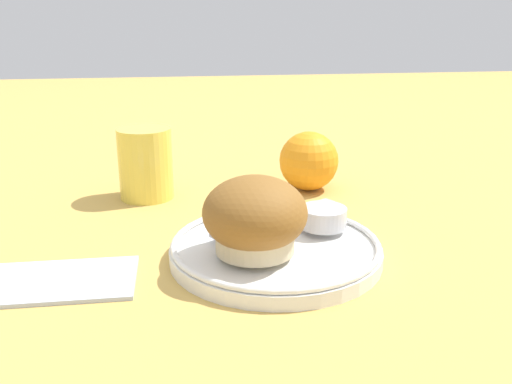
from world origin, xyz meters
name	(u,v)px	position (x,y,z in m)	size (l,w,h in m)	color
ground_plane	(290,250)	(0.00, 0.00, 0.00)	(3.00, 3.00, 0.00)	tan
plate	(276,249)	(-0.02, -0.02, 0.01)	(0.21, 0.21, 0.02)	white
muffin	(255,218)	(-0.04, -0.04, 0.05)	(0.10, 0.10, 0.07)	beige
cream_ramekin	(324,216)	(0.04, 0.01, 0.03)	(0.05, 0.05, 0.02)	silver
berry_pair	(276,214)	(-0.01, 0.04, 0.03)	(0.03, 0.01, 0.01)	#4C194C
butter_knife	(277,218)	(-0.01, 0.04, 0.02)	(0.15, 0.10, 0.00)	#B7B7BC
orange_fruit	(309,161)	(0.06, 0.20, 0.04)	(0.08, 0.08, 0.08)	orange
juice_glass	(146,163)	(-0.15, 0.19, 0.05)	(0.07, 0.07, 0.09)	#EAD14C
folded_napkin	(50,280)	(-0.23, -0.04, 0.00)	(0.15, 0.08, 0.01)	#B2BCCC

